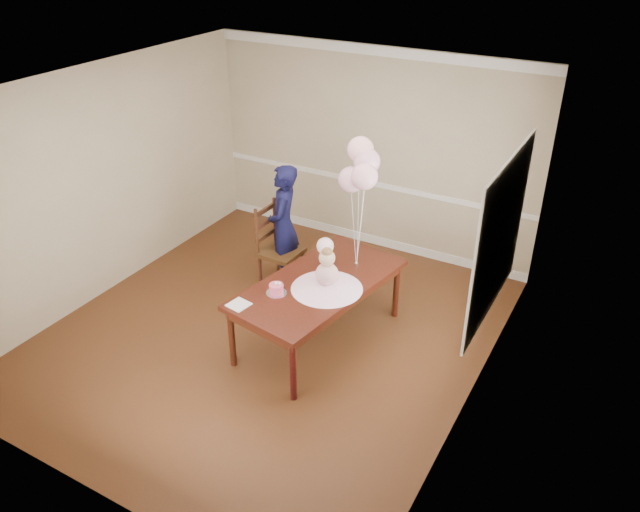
# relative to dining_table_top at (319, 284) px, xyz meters

# --- Properties ---
(floor) EXTENTS (4.50, 5.00, 0.00)m
(floor) POSITION_rel_dining_table_top_xyz_m (-0.53, -0.18, -0.71)
(floor) COLOR #391D0E
(floor) RESTS_ON ground
(ceiling) EXTENTS (4.50, 5.00, 0.02)m
(ceiling) POSITION_rel_dining_table_top_xyz_m (-0.53, -0.18, 1.99)
(ceiling) COLOR white
(ceiling) RESTS_ON wall_back
(wall_back) EXTENTS (4.50, 0.02, 2.70)m
(wall_back) POSITION_rel_dining_table_top_xyz_m (-0.53, 2.32, 0.64)
(wall_back) COLOR tan
(wall_back) RESTS_ON floor
(wall_front) EXTENTS (4.50, 0.02, 2.70)m
(wall_front) POSITION_rel_dining_table_top_xyz_m (-0.53, -2.68, 0.64)
(wall_front) COLOR tan
(wall_front) RESTS_ON floor
(wall_left) EXTENTS (0.02, 5.00, 2.70)m
(wall_left) POSITION_rel_dining_table_top_xyz_m (-2.78, -0.18, 0.64)
(wall_left) COLOR tan
(wall_left) RESTS_ON floor
(wall_right) EXTENTS (0.02, 5.00, 2.70)m
(wall_right) POSITION_rel_dining_table_top_xyz_m (1.72, -0.18, 0.64)
(wall_right) COLOR tan
(wall_right) RESTS_ON floor
(chair_rail_trim) EXTENTS (4.50, 0.02, 0.07)m
(chair_rail_trim) POSITION_rel_dining_table_top_xyz_m (-0.53, 2.31, 0.19)
(chair_rail_trim) COLOR silver
(chair_rail_trim) RESTS_ON wall_back
(crown_molding) EXTENTS (4.50, 0.02, 0.12)m
(crown_molding) POSITION_rel_dining_table_top_xyz_m (-0.53, 2.31, 1.92)
(crown_molding) COLOR silver
(crown_molding) RESTS_ON wall_back
(baseboard_trim) EXTENTS (4.50, 0.02, 0.12)m
(baseboard_trim) POSITION_rel_dining_table_top_xyz_m (-0.53, 2.31, -0.65)
(baseboard_trim) COLOR silver
(baseboard_trim) RESTS_ON floor
(window_frame) EXTENTS (0.02, 1.66, 1.56)m
(window_frame) POSITION_rel_dining_table_top_xyz_m (1.70, 0.32, 0.84)
(window_frame) COLOR silver
(window_frame) RESTS_ON wall_right
(window_blinds) EXTENTS (0.01, 1.50, 1.40)m
(window_blinds) POSITION_rel_dining_table_top_xyz_m (1.68, 0.32, 0.84)
(window_blinds) COLOR white
(window_blinds) RESTS_ON wall_right
(dining_table_top) EXTENTS (1.28, 2.09, 0.05)m
(dining_table_top) POSITION_rel_dining_table_top_xyz_m (0.00, 0.00, 0.00)
(dining_table_top) COLOR black
(dining_table_top) RESTS_ON table_leg_fl
(table_apron) EXTENTS (1.17, 1.97, 0.10)m
(table_apron) POSITION_rel_dining_table_top_xyz_m (0.00, 0.00, -0.07)
(table_apron) COLOR black
(table_apron) RESTS_ON table_leg_fl
(table_leg_fl) EXTENTS (0.08, 0.08, 0.68)m
(table_leg_fl) POSITION_rel_dining_table_top_xyz_m (-0.55, -0.82, -0.37)
(table_leg_fl) COLOR black
(table_leg_fl) RESTS_ON floor
(table_leg_fr) EXTENTS (0.08, 0.08, 0.68)m
(table_leg_fr) POSITION_rel_dining_table_top_xyz_m (0.26, -0.95, -0.37)
(table_leg_fr) COLOR black
(table_leg_fr) RESTS_ON floor
(table_leg_bl) EXTENTS (0.08, 0.08, 0.68)m
(table_leg_bl) POSITION_rel_dining_table_top_xyz_m (-0.26, 0.95, -0.37)
(table_leg_bl) COLOR black
(table_leg_bl) RESTS_ON floor
(table_leg_br) EXTENTS (0.08, 0.08, 0.68)m
(table_leg_br) POSITION_rel_dining_table_top_xyz_m (0.55, 0.82, -0.37)
(table_leg_br) COLOR black
(table_leg_br) RESTS_ON floor
(baby_skirt) EXTENTS (0.85, 0.85, 0.10)m
(baby_skirt) POSITION_rel_dining_table_top_xyz_m (0.14, -0.07, 0.07)
(baby_skirt) COLOR #FFBBE4
(baby_skirt) RESTS_ON dining_table_top
(baby_torso) EXTENTS (0.23, 0.23, 0.23)m
(baby_torso) POSITION_rel_dining_table_top_xyz_m (0.14, -0.07, 0.20)
(baby_torso) COLOR pink
(baby_torso) RESTS_ON baby_skirt
(baby_head) EXTENTS (0.17, 0.17, 0.17)m
(baby_head) POSITION_rel_dining_table_top_xyz_m (0.14, -0.07, 0.39)
(baby_head) COLOR #D1B090
(baby_head) RESTS_ON baby_torso
(baby_hair) EXTENTS (0.12, 0.12, 0.12)m
(baby_hair) POSITION_rel_dining_table_top_xyz_m (0.14, -0.07, 0.44)
(baby_hair) COLOR brown
(baby_hair) RESTS_ON baby_head
(cake_platter) EXTENTS (0.25, 0.25, 0.01)m
(cake_platter) POSITION_rel_dining_table_top_xyz_m (-0.26, -0.40, 0.03)
(cake_platter) COLOR silver
(cake_platter) RESTS_ON dining_table_top
(birthday_cake) EXTENTS (0.17, 0.17, 0.10)m
(birthday_cake) POSITION_rel_dining_table_top_xyz_m (-0.26, -0.40, 0.08)
(birthday_cake) COLOR #DD466A
(birthday_cake) RESTS_ON cake_platter
(cake_flower_a) EXTENTS (0.03, 0.03, 0.03)m
(cake_flower_a) POSITION_rel_dining_table_top_xyz_m (-0.26, -0.40, 0.14)
(cake_flower_a) COLOR white
(cake_flower_a) RESTS_ON birthday_cake
(cake_flower_b) EXTENTS (0.03, 0.03, 0.03)m
(cake_flower_b) POSITION_rel_dining_table_top_xyz_m (-0.23, -0.39, 0.14)
(cake_flower_b) COLOR white
(cake_flower_b) RESTS_ON birthday_cake
(rose_vase_near) EXTENTS (0.11, 0.11, 0.16)m
(rose_vase_near) POSITION_rel_dining_table_top_xyz_m (-0.10, 0.31, 0.10)
(rose_vase_near) COLOR silver
(rose_vase_near) RESTS_ON dining_table_top
(roses_near) EXTENTS (0.19, 0.19, 0.19)m
(roses_near) POSITION_rel_dining_table_top_xyz_m (-0.10, 0.31, 0.28)
(roses_near) COLOR silver
(roses_near) RESTS_ON rose_vase_near
(napkin) EXTENTS (0.22, 0.22, 0.01)m
(napkin) POSITION_rel_dining_table_top_xyz_m (-0.47, -0.76, 0.03)
(napkin) COLOR silver
(napkin) RESTS_ON dining_table_top
(balloon_weight) EXTENTS (0.04, 0.04, 0.02)m
(balloon_weight) POSITION_rel_dining_table_top_xyz_m (0.18, 0.51, 0.03)
(balloon_weight) COLOR silver
(balloon_weight) RESTS_ON dining_table_top
(balloon_a) EXTENTS (0.27, 0.27, 0.27)m
(balloon_a) POSITION_rel_dining_table_top_xyz_m (0.09, 0.53, 1.00)
(balloon_a) COLOR #E2A0BA
(balloon_a) RESTS_ON balloon_ribbon_a
(balloon_b) EXTENTS (0.27, 0.27, 0.27)m
(balloon_b) POSITION_rel_dining_table_top_xyz_m (0.27, 0.45, 1.10)
(balloon_b) COLOR #EFA9C2
(balloon_b) RESTS_ON balloon_ribbon_b
(balloon_c) EXTENTS (0.27, 0.27, 0.27)m
(balloon_c) POSITION_rel_dining_table_top_xyz_m (0.22, 0.61, 1.20)
(balloon_c) COLOR #E3A1C2
(balloon_c) RESTS_ON balloon_ribbon_c
(balloon_d) EXTENTS (0.27, 0.27, 0.27)m
(balloon_d) POSITION_rel_dining_table_top_xyz_m (0.13, 0.64, 1.29)
(balloon_d) COLOR #F6AEBB
(balloon_d) RESTS_ON balloon_ribbon_d
(balloon_ribbon_a) EXTENTS (0.09, 0.02, 0.82)m
(balloon_ribbon_a) POSITION_rel_dining_table_top_xyz_m (0.14, 0.52, 0.44)
(balloon_ribbon_a) COLOR white
(balloon_ribbon_a) RESTS_ON balloon_weight
(balloon_ribbon_b) EXTENTS (0.09, 0.07, 0.91)m
(balloon_ribbon_b) POSITION_rel_dining_table_top_xyz_m (0.23, 0.48, 0.49)
(balloon_ribbon_b) COLOR white
(balloon_ribbon_b) RESTS_ON balloon_weight
(balloon_ribbon_c) EXTENTS (0.04, 0.09, 1.01)m
(balloon_ribbon_c) POSITION_rel_dining_table_top_xyz_m (0.20, 0.56, 0.54)
(balloon_ribbon_c) COLOR white
(balloon_ribbon_c) RESTS_ON balloon_weight
(balloon_ribbon_d) EXTENTS (0.07, 0.11, 1.11)m
(balloon_ribbon_d) POSITION_rel_dining_table_top_xyz_m (0.15, 0.58, 0.59)
(balloon_ribbon_d) COLOR white
(balloon_ribbon_d) RESTS_ON balloon_weight
(dining_chair_seat) EXTENTS (0.48, 0.48, 0.05)m
(dining_chair_seat) POSITION_rel_dining_table_top_xyz_m (-0.95, 0.74, -0.23)
(dining_chair_seat) COLOR #361F0E
(dining_chair_seat) RESTS_ON chair_leg_fl
(chair_leg_fl) EXTENTS (0.04, 0.04, 0.45)m
(chair_leg_fl) POSITION_rel_dining_table_top_xyz_m (-1.14, 0.56, -0.48)
(chair_leg_fl) COLOR #3A190F
(chair_leg_fl) RESTS_ON floor
(chair_leg_fr) EXTENTS (0.04, 0.04, 0.45)m
(chair_leg_fr) POSITION_rel_dining_table_top_xyz_m (-0.76, 0.54, -0.48)
(chair_leg_fr) COLOR black
(chair_leg_fr) RESTS_ON floor
(chair_leg_bl) EXTENTS (0.04, 0.04, 0.45)m
(chair_leg_bl) POSITION_rel_dining_table_top_xyz_m (-1.13, 0.93, -0.48)
(chair_leg_bl) COLOR #3C2010
(chair_leg_bl) RESTS_ON floor
(chair_leg_br) EXTENTS (0.04, 0.04, 0.45)m
(chair_leg_br) POSITION_rel_dining_table_top_xyz_m (-0.75, 0.92, -0.48)
(chair_leg_br) COLOR #36150E
(chair_leg_br) RESTS_ON floor
(chair_back_post_l) EXTENTS (0.04, 0.04, 0.59)m
(chair_back_post_l) POSITION_rel_dining_table_top_xyz_m (-1.16, 0.56, 0.07)
(chair_back_post_l) COLOR #381C0F
(chair_back_post_l) RESTS_ON dining_chair_seat
(chair_back_post_r) EXTENTS (0.04, 0.04, 0.59)m
(chair_back_post_r) POSITION_rel_dining_table_top_xyz_m (-1.15, 0.93, 0.07)
(chair_back_post_r) COLOR black
(chair_back_post_r) RESTS_ON dining_chair_seat
(chair_slat_low) EXTENTS (0.05, 0.42, 0.05)m
(chair_slat_low) POSITION_rel_dining_table_top_xyz_m (-1.16, 0.75, -0.05)
(chair_slat_low) COLOR #341B0E
(chair_slat_low) RESTS_ON dining_chair_seat
(chair_slat_mid) EXTENTS (0.05, 0.42, 0.05)m
(chair_slat_mid) POSITION_rel_dining_table_top_xyz_m (-1.16, 0.75, 0.11)
(chair_slat_mid) COLOR #38190F
(chair_slat_mid) RESTS_ON dining_chair_seat
(chair_slat_top) EXTENTS (0.05, 0.42, 0.05)m
(chair_slat_top) POSITION_rel_dining_table_top_xyz_m (-1.16, 0.75, 0.28)
(chair_slat_top) COLOR #321A0D
(chair_slat_top) RESTS_ON dining_chair_seat
(woman) EXTENTS (0.56, 0.66, 1.55)m
(woman) POSITION_rel_dining_table_top_xyz_m (-0.98, 0.86, 0.06)
(woman) COLOR black
(woman) RESTS_ON floor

